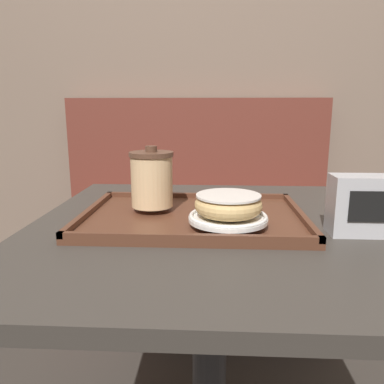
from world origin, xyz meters
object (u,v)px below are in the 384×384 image
at_px(donut_chocolate_glazed, 227,204).
at_px(napkin_dispenser, 360,205).
at_px(spoon, 243,196).
at_px(coffee_cup_front, 151,179).

xyz_separation_m(donut_chocolate_glazed, napkin_dispenser, (0.26, 0.00, 0.00)).
xyz_separation_m(spoon, napkin_dispenser, (0.21, -0.20, 0.03)).
xyz_separation_m(donut_chocolate_glazed, spoon, (0.05, 0.21, -0.03)).
relative_size(donut_chocolate_glazed, spoon, 0.94).
bearing_deg(donut_chocolate_glazed, napkin_dispenser, 0.72).
xyz_separation_m(coffee_cup_front, spoon, (0.22, 0.10, -0.06)).
height_order(coffee_cup_front, napkin_dispenser, coffee_cup_front).
height_order(coffee_cup_front, donut_chocolate_glazed, coffee_cup_front).
bearing_deg(spoon, napkin_dispenser, -96.72).
height_order(spoon, napkin_dispenser, napkin_dispenser).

